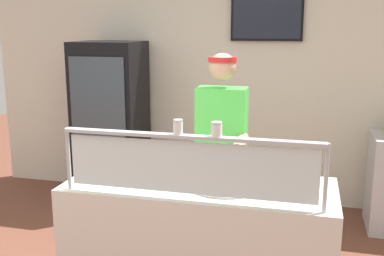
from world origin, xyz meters
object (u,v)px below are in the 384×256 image
pizza_server (229,181)px  worker_figure (222,151)px  drink_fridge (111,123)px  parmesan_shaker (178,128)px  pepper_flake_shaker (217,130)px  pizza_tray (225,183)px

pizza_server → worker_figure: (-0.17, 0.65, 0.02)m
pizza_server → worker_figure: bearing=96.9°
pizza_server → drink_fridge: 2.49m
drink_fridge → parmesan_shaker: bearing=-57.0°
worker_figure → pepper_flake_shaker: bearing=-81.4°
parmesan_shaker → worker_figure: bearing=84.8°
worker_figure → drink_fridge: drink_fridge is taller
pizza_server → drink_fridge: bearing=123.8°
pizza_server → pepper_flake_shaker: (-0.03, -0.28, 0.39)m
pizza_tray → worker_figure: bearing=102.5°
worker_figure → drink_fridge: 1.92m
pizza_server → pepper_flake_shaker: 0.48m
pizza_tray → pepper_flake_shaker: pepper_flake_shaker is taller
pepper_flake_shaker → drink_fridge: size_ratio=0.05×
pizza_server → parmesan_shaker: (-0.25, -0.28, 0.39)m
pizza_tray → drink_fridge: (-1.62, 1.85, -0.07)m
pizza_tray → parmesan_shaker: bearing=-127.0°
pepper_flake_shaker → worker_figure: 1.02m
pepper_flake_shaker → pizza_tray: bearing=90.1°
pizza_server → drink_fridge: size_ratio=0.16×
pizza_tray → drink_fridge: bearing=131.2°
pizza_tray → parmesan_shaker: parmesan_shaker is taller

